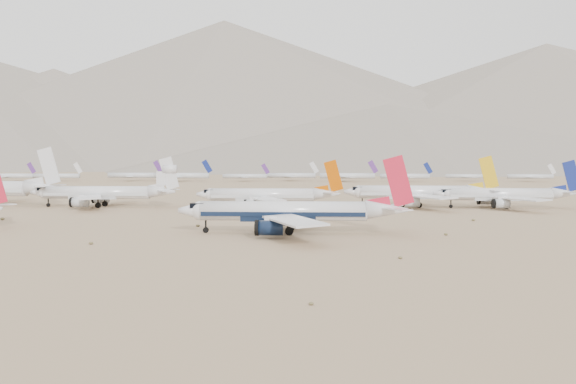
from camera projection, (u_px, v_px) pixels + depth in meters
The scene contains 10 objects.
ground at pixel (328, 236), 116.16m from camera, with size 7000.00×7000.00×0.00m, color #8A6C50.
main_airliner at pixel (293, 212), 119.35m from camera, with size 47.48×46.37×16.76m.
row2_navy_widebody at pixel (506, 195), 185.10m from camera, with size 45.21×44.21×16.08m.
row2_gold_tail at pixel (420, 193), 190.64m from camera, with size 49.23×48.14×17.53m.
row2_orange_tail at pixel (268, 195), 181.91m from camera, with size 45.13×44.15×16.10m.
row2_white_trijet at pixel (105, 192), 190.13m from camera, with size 48.58×47.48×17.21m.
distant_storage_row at pixel (247, 176), 456.31m from camera, with size 460.45×59.19×15.34m.
mountain_range at pixel (340, 106), 1746.19m from camera, with size 7354.00×3024.00×470.00m.
foothills at pixel (568, 138), 1182.70m from camera, with size 4637.50×1395.00×155.00m.
desert_scrub at pixel (347, 258), 86.90m from camera, with size 261.14×121.67×0.63m.
Camera 1 is at (-2.44, -115.81, 15.10)m, focal length 35.00 mm.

